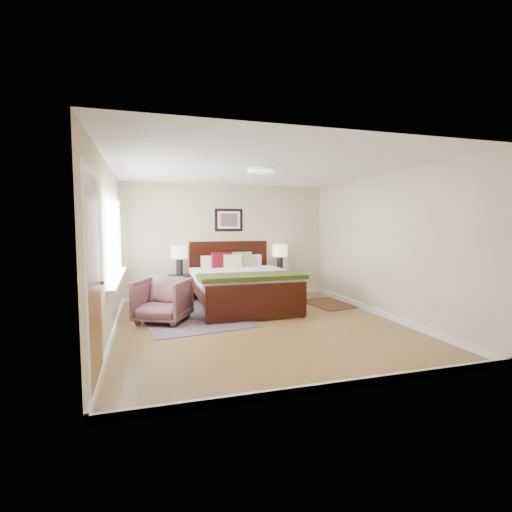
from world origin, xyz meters
name	(u,v)px	position (x,y,z in m)	size (l,w,h in m)	color
floor	(260,325)	(0.00, 0.00, 0.00)	(5.00, 5.00, 0.00)	brown
back_wall	(227,241)	(0.00, 2.50, 1.25)	(4.50, 0.04, 2.50)	#CAB992
front_wall	(339,264)	(0.00, -2.50, 1.25)	(4.50, 0.04, 2.50)	#CAB992
left_wall	(109,251)	(-2.25, 0.00, 1.25)	(0.04, 5.00, 2.50)	#CAB992
right_wall	(383,246)	(2.25, 0.00, 1.25)	(0.04, 5.00, 2.50)	#CAB992
ceiling	(261,168)	(0.00, 0.00, 2.50)	(4.50, 5.00, 0.02)	white
window	(116,240)	(-2.20, 0.70, 1.38)	(0.11, 2.72, 1.32)	silver
door	(94,282)	(-2.23, -1.75, 1.07)	(0.06, 1.00, 2.18)	silver
ceil_fixture	(261,170)	(0.00, 0.00, 2.47)	(0.44, 0.44, 0.08)	white
bed	(241,279)	(0.02, 1.38, 0.57)	(1.87, 2.28, 1.23)	black
wall_art	(229,220)	(0.03, 2.47, 1.72)	(0.62, 0.05, 0.50)	black
nightstand_left	(180,281)	(-1.08, 2.25, 0.44)	(0.47, 0.42, 0.56)	black
nightstand_right	(280,281)	(1.17, 2.26, 0.34)	(0.55, 0.41, 0.55)	black
lamp_left	(179,255)	(-1.08, 2.27, 0.99)	(0.34, 0.34, 0.61)	black
lamp_right	(280,253)	(1.17, 2.27, 0.98)	(0.34, 0.34, 0.61)	black
armchair	(163,300)	(-1.50, 0.65, 0.37)	(0.78, 0.81, 0.73)	brown
rug_persian	(191,316)	(-1.01, 0.91, 0.01)	(1.65, 2.32, 0.01)	#0D0D41
rug_navy	(328,304)	(1.80, 1.14, 0.01)	(0.77, 1.15, 0.01)	black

